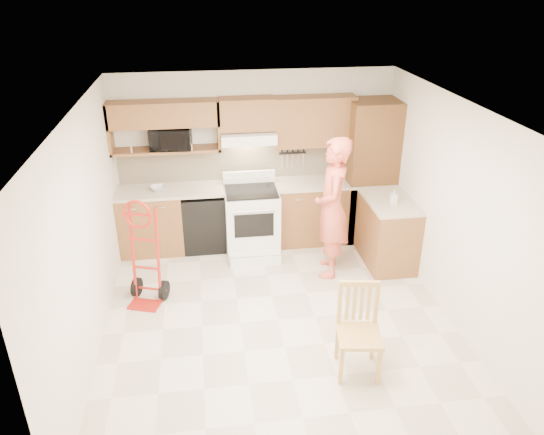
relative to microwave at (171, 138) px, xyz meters
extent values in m
cube|color=beige|center=(1.18, -2.08, -1.65)|extent=(4.00, 4.50, 0.02)
cube|color=white|center=(1.18, -2.08, 0.87)|extent=(4.00, 4.50, 0.02)
cube|color=silver|center=(1.18, 0.17, -0.39)|extent=(4.00, 0.02, 2.50)
cube|color=silver|center=(1.18, -4.34, -0.39)|extent=(4.00, 0.02, 2.50)
cube|color=silver|center=(-0.83, -2.08, -0.39)|extent=(0.02, 4.50, 2.50)
cube|color=silver|center=(3.19, -2.08, -0.39)|extent=(0.02, 4.50, 2.50)
cube|color=beige|center=(1.18, 0.15, -0.44)|extent=(3.92, 0.03, 0.55)
cube|color=brown|center=(-0.37, -0.14, -1.19)|extent=(0.90, 0.60, 0.90)
cube|color=black|center=(0.38, -0.14, -1.22)|extent=(0.60, 0.60, 0.85)
cube|color=brown|center=(2.01, -0.14, -1.19)|extent=(1.14, 0.60, 0.90)
cube|color=beige|center=(-0.07, -0.13, -0.72)|extent=(1.50, 0.63, 0.04)
cube|color=beige|center=(2.01, -0.13, -0.72)|extent=(1.14, 0.63, 0.04)
cube|color=brown|center=(2.88, -0.94, -1.19)|extent=(0.60, 1.00, 0.90)
cube|color=beige|center=(2.88, -0.94, -0.72)|extent=(0.63, 1.00, 0.04)
cube|color=brown|center=(2.83, -0.14, -0.59)|extent=(0.70, 0.60, 2.10)
cube|color=brown|center=(-0.07, 0.00, 0.34)|extent=(1.50, 0.33, 0.34)
cube|color=brown|center=(-0.07, 0.00, -0.17)|extent=(1.50, 0.33, 0.04)
cube|color=brown|center=(1.06, 0.00, 0.30)|extent=(0.76, 0.33, 0.44)
cube|color=brown|center=(2.01, 0.00, 0.16)|extent=(1.14, 0.33, 0.70)
cube|color=white|center=(1.06, -0.06, -0.01)|extent=(0.76, 0.46, 0.14)
imported|color=black|center=(0.00, 0.00, 0.00)|extent=(0.58, 0.42, 0.31)
imported|color=#E55E48|center=(2.03, -1.10, -0.70)|extent=(0.58, 0.77, 1.89)
imported|color=white|center=(2.88, -1.04, -0.61)|extent=(0.10, 0.10, 0.19)
imported|color=white|center=(-0.22, -0.14, -0.68)|extent=(0.25, 0.25, 0.05)
camera|label=1|loc=(0.41, -6.98, 2.07)|focal=34.06mm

